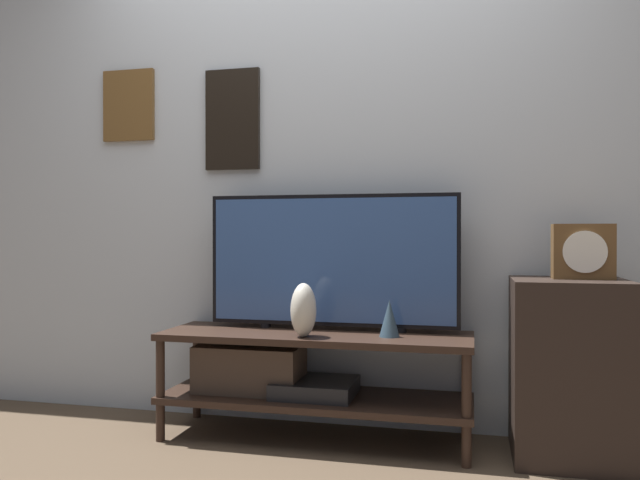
# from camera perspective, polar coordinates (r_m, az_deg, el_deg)

# --- Properties ---
(ground_plane) EXTENTS (12.00, 12.00, 0.00)m
(ground_plane) POSITION_cam_1_polar(r_m,az_deg,el_deg) (2.72, -1.86, -19.37)
(ground_plane) COLOR #4C3D2D
(wall_back) EXTENTS (6.40, 0.08, 2.70)m
(wall_back) POSITION_cam_1_polar(r_m,az_deg,el_deg) (3.10, 0.68, 8.45)
(wall_back) COLOR #B2BCC6
(wall_back) RESTS_ON ground_plane
(media_console) EXTENTS (1.39, 0.44, 0.48)m
(media_console) POSITION_cam_1_polar(r_m,az_deg,el_deg) (2.90, -2.56, -11.83)
(media_console) COLOR black
(media_console) RESTS_ON ground_plane
(television) EXTENTS (1.17, 0.05, 0.63)m
(television) POSITION_cam_1_polar(r_m,az_deg,el_deg) (2.89, 1.06, -1.87)
(television) COLOR black
(television) RESTS_ON media_console
(vase_urn_stoneware) EXTENTS (0.11, 0.14, 0.23)m
(vase_urn_stoneware) POSITION_cam_1_polar(r_m,az_deg,el_deg) (2.71, -1.53, -6.42)
(vase_urn_stoneware) COLOR beige
(vase_urn_stoneware) RESTS_ON media_console
(vase_slim_bronze) EXTENTS (0.09, 0.09, 0.16)m
(vase_slim_bronze) POSITION_cam_1_polar(r_m,az_deg,el_deg) (2.73, 6.36, -7.13)
(vase_slim_bronze) COLOR #2D4251
(vase_slim_bronze) RESTS_ON media_console
(side_table) EXTENTS (0.46, 0.43, 0.74)m
(side_table) POSITION_cam_1_polar(r_m,az_deg,el_deg) (2.81, 21.83, -10.90)
(side_table) COLOR black
(side_table) RESTS_ON ground_plane
(mantel_clock) EXTENTS (0.24, 0.11, 0.23)m
(mantel_clock) POSITION_cam_1_polar(r_m,az_deg,el_deg) (2.79, 22.90, -0.97)
(mantel_clock) COLOR brown
(mantel_clock) RESTS_ON side_table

